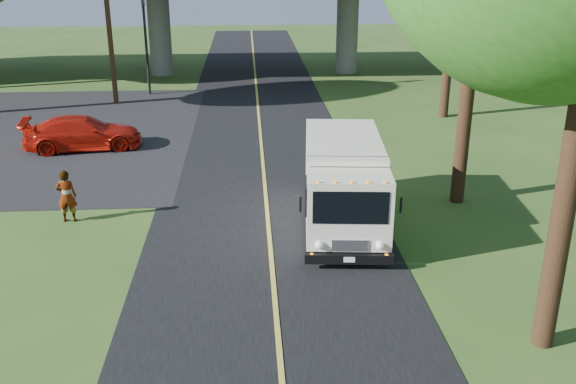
{
  "coord_description": "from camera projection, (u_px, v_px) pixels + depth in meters",
  "views": [
    {
      "loc": [
        -0.53,
        -10.03,
        7.74
      ],
      "look_at": [
        0.5,
        5.99,
        1.6
      ],
      "focal_mm": 40.0,
      "sensor_mm": 36.0,
      "label": 1
    }
  ],
  "objects": [
    {
      "name": "pedestrian",
      "position": [
        67.0,
        196.0,
        19.09
      ],
      "size": [
        0.6,
        0.41,
        1.61
      ],
      "primitive_type": "imported",
      "rotation": [
        0.0,
        0.0,
        3.18
      ],
      "color": "gray",
      "rests_on": "ground"
    },
    {
      "name": "parking_lot",
      "position": [
        11.0,
        135.0,
        28.26
      ],
      "size": [
        16.0,
        18.0,
        0.01
      ],
      "primitive_type": "cube",
      "color": "black",
      "rests_on": "ground"
    },
    {
      "name": "red_sedan",
      "position": [
        83.0,
        133.0,
        26.07
      ],
      "size": [
        4.89,
        2.57,
        1.35
      ],
      "primitive_type": "imported",
      "rotation": [
        0.0,
        0.0,
        1.72
      ],
      "color": "#B9170B",
      "rests_on": "ground"
    },
    {
      "name": "road",
      "position": [
        266.0,
        194.0,
        21.46
      ],
      "size": [
        7.0,
        90.0,
        0.02
      ],
      "primitive_type": "cube",
      "color": "black",
      "rests_on": "ground"
    },
    {
      "name": "utility_pole",
      "position": [
        108.0,
        14.0,
        32.43
      ],
      "size": [
        1.6,
        0.26,
        9.0
      ],
      "color": "#472D19",
      "rests_on": "ground"
    },
    {
      "name": "overpass",
      "position": [
        254.0,
        1.0,
        40.34
      ],
      "size": [
        54.0,
        10.0,
        7.3
      ],
      "color": "slate",
      "rests_on": "ground"
    },
    {
      "name": "lane_line",
      "position": [
        266.0,
        193.0,
        21.46
      ],
      "size": [
        0.12,
        90.0,
        0.01
      ],
      "primitive_type": "cube",
      "color": "gold",
      "rests_on": "road"
    },
    {
      "name": "traffic_signal",
      "position": [
        146.0,
        36.0,
        34.88
      ],
      "size": [
        0.18,
        0.22,
        5.2
      ],
      "color": "black",
      "rests_on": "ground"
    },
    {
      "name": "step_van",
      "position": [
        344.0,
        181.0,
        18.63
      ],
      "size": [
        2.72,
        6.19,
        2.53
      ],
      "rotation": [
        0.0,
        0.0,
        -0.09
      ],
      "color": "silver",
      "rests_on": "ground"
    },
    {
      "name": "ground",
      "position": [
        282.0,
        384.0,
        12.15
      ],
      "size": [
        120.0,
        120.0,
        0.0
      ],
      "primitive_type": "plane",
      "color": "#2F4F1C",
      "rests_on": "ground"
    }
  ]
}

